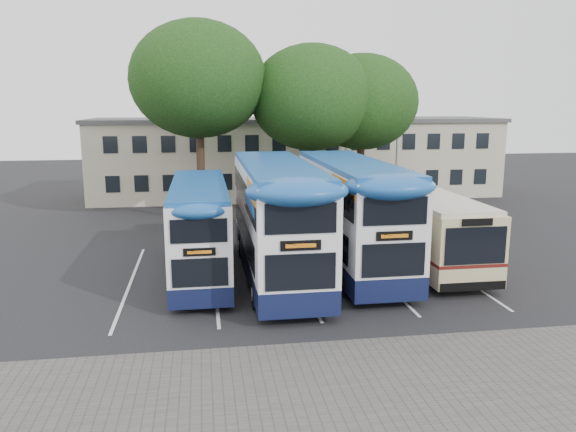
# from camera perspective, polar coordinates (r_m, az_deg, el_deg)

# --- Properties ---
(ground) EXTENTS (120.00, 120.00, 0.00)m
(ground) POSITION_cam_1_polar(r_m,az_deg,el_deg) (21.00, 13.40, -9.46)
(ground) COLOR black
(ground) RESTS_ON ground
(paving_strip) EXTENTS (40.00, 6.00, 0.01)m
(paving_strip) POSITION_cam_1_polar(r_m,az_deg,el_deg) (16.07, 13.43, -16.19)
(paving_strip) COLOR #595654
(paving_strip) RESTS_ON ground
(bay_lines) EXTENTS (14.12, 11.00, 0.01)m
(bay_lines) POSITION_cam_1_polar(r_m,az_deg,el_deg) (24.58, 0.79, -6.03)
(bay_lines) COLOR silver
(bay_lines) RESTS_ON ground
(depot_building) EXTENTS (32.40, 8.40, 6.20)m
(depot_building) POSITION_cam_1_polar(r_m,az_deg,el_deg) (45.95, 0.89, 6.12)
(depot_building) COLOR #B4AE91
(depot_building) RESTS_ON ground
(lamp_post) EXTENTS (0.25, 1.05, 9.06)m
(lamp_post) POSITION_cam_1_polar(r_m,az_deg,el_deg) (40.53, 11.07, 7.95)
(lamp_post) COLOR gray
(lamp_post) RESTS_ON ground
(tree_left) EXTENTS (8.27, 8.27, 12.30)m
(tree_left) POSITION_cam_1_polar(r_m,az_deg,el_deg) (35.10, -9.11, 13.53)
(tree_left) COLOR black
(tree_left) RESTS_ON ground
(tree_mid) EXTENTS (7.80, 7.80, 11.03)m
(tree_mid) POSITION_cam_1_polar(r_m,az_deg,el_deg) (35.93, 2.45, 11.90)
(tree_mid) COLOR black
(tree_mid) RESTS_ON ground
(tree_right) EXTENTS (7.31, 7.31, 10.56)m
(tree_right) POSITION_cam_1_polar(r_m,az_deg,el_deg) (37.65, 7.53, 11.39)
(tree_right) COLOR black
(tree_right) RESTS_ON ground
(bus_dd_left) EXTENTS (2.36, 9.75, 4.06)m
(bus_dd_left) POSITION_cam_1_polar(r_m,az_deg,el_deg) (24.31, -8.96, -0.93)
(bus_dd_left) COLOR #10173C
(bus_dd_left) RESTS_ON ground
(bus_dd_mid) EXTENTS (2.86, 11.78, 4.91)m
(bus_dd_mid) POSITION_cam_1_polar(r_m,az_deg,el_deg) (23.91, -1.17, 0.15)
(bus_dd_mid) COLOR #10173C
(bus_dd_mid) RESTS_ON ground
(bus_dd_right) EXTENTS (2.82, 11.61, 4.84)m
(bus_dd_right) POSITION_cam_1_polar(r_m,az_deg,el_deg) (25.48, 6.42, 0.69)
(bus_dd_right) COLOR #10173C
(bus_dd_right) RESTS_ON ground
(bus_single) EXTENTS (2.83, 11.11, 3.32)m
(bus_single) POSITION_cam_1_polar(r_m,az_deg,el_deg) (27.32, 13.14, -0.50)
(bus_single) COLOR #CEBC89
(bus_single) RESTS_ON ground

